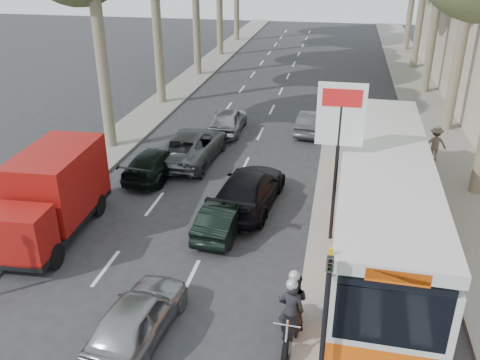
# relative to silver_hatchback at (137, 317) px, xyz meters

# --- Properties ---
(ground) EXTENTS (120.00, 120.00, 0.00)m
(ground) POSITION_rel_silver_hatchback_xyz_m (1.49, 0.72, -0.65)
(ground) COLOR #28282B
(ground) RESTS_ON ground
(sidewalk_right) EXTENTS (3.20, 70.00, 0.12)m
(sidewalk_right) POSITION_rel_silver_hatchback_xyz_m (10.09, 25.72, -0.59)
(sidewalk_right) COLOR gray
(sidewalk_right) RESTS_ON ground
(median_left) EXTENTS (2.40, 64.00, 0.12)m
(median_left) POSITION_rel_silver_hatchback_xyz_m (-6.51, 28.72, -0.59)
(median_left) COLOR gray
(median_left) RESTS_ON ground
(traffic_island) EXTENTS (1.50, 26.00, 0.16)m
(traffic_island) POSITION_rel_silver_hatchback_xyz_m (4.74, 11.72, -0.57)
(traffic_island) COLOR gray
(traffic_island) RESTS_ON ground
(billboard) EXTENTS (1.50, 12.10, 5.60)m
(billboard) POSITION_rel_silver_hatchback_xyz_m (4.74, 5.72, 3.05)
(billboard) COLOR yellow
(billboard) RESTS_ON ground
(traffic_light_island) EXTENTS (0.16, 0.41, 3.60)m
(traffic_light_island) POSITION_rel_silver_hatchback_xyz_m (4.74, -0.78, 1.83)
(traffic_light_island) COLOR black
(traffic_light_island) RESTS_ON ground
(silver_hatchback) EXTENTS (1.88, 3.96, 1.31)m
(silver_hatchback) POSITION_rel_silver_hatchback_xyz_m (0.00, 0.00, 0.00)
(silver_hatchback) COLOR gray
(silver_hatchback) RESTS_ON ground
(dark_hatchback) EXTENTS (1.63, 3.74, 1.20)m
(dark_hatchback) POSITION_rel_silver_hatchback_xyz_m (0.99, 5.72, -0.05)
(dark_hatchback) COLOR black
(dark_hatchback) RESTS_ON ground
(queue_car_a) EXTENTS (2.69, 5.37, 1.46)m
(queue_car_a) POSITION_rel_silver_hatchback_xyz_m (-2.01, 11.88, 0.08)
(queue_car_a) COLOR #44474B
(queue_car_a) RESTS_ON ground
(queue_car_b) EXTENTS (2.55, 5.29, 1.48)m
(queue_car_b) POSITION_rel_silver_hatchback_xyz_m (1.50, 7.75, 0.09)
(queue_car_b) COLOR black
(queue_car_b) RESTS_ON ground
(queue_car_c) EXTENTS (1.67, 4.04, 1.37)m
(queue_car_c) POSITION_rel_silver_hatchback_xyz_m (-1.18, 16.13, 0.03)
(queue_car_c) COLOR #96999D
(queue_car_c) RESTS_ON ground
(queue_car_d) EXTENTS (1.64, 3.76, 1.20)m
(queue_car_d) POSITION_rel_silver_hatchback_xyz_m (3.29, 16.90, -0.05)
(queue_car_d) COLOR #494B50
(queue_car_d) RESTS_ON ground
(queue_car_e) EXTENTS (2.15, 4.41, 1.24)m
(queue_car_e) POSITION_rel_silver_hatchback_xyz_m (-3.06, 9.85, -0.03)
(queue_car_e) COLOR black
(queue_car_e) RESTS_ON ground
(red_truck) EXTENTS (2.38, 5.63, 2.95)m
(red_truck) POSITION_rel_silver_hatchback_xyz_m (-4.82, 4.44, 0.91)
(red_truck) COLOR black
(red_truck) RESTS_ON ground
(city_bus) EXTENTS (3.07, 12.86, 3.37)m
(city_bus) POSITION_rel_silver_hatchback_xyz_m (6.29, 5.86, 1.12)
(city_bus) COLOR #E5520C
(city_bus) RESTS_ON ground
(motorcycle) EXTENTS (0.84, 2.31, 1.96)m
(motorcycle) POSITION_rel_silver_hatchback_xyz_m (3.90, 0.83, 0.24)
(motorcycle) COLOR black
(motorcycle) RESTS_ON ground
(pedestrian_far) EXTENTS (1.14, 0.61, 1.68)m
(pedestrian_far) POSITION_rel_silver_hatchback_xyz_m (9.21, 13.80, 0.31)
(pedestrian_far) COLOR #635A4A
(pedestrian_far) RESTS_ON sidewalk_right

